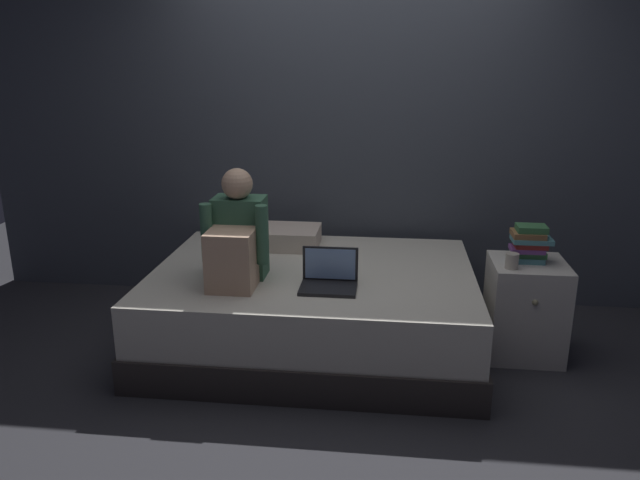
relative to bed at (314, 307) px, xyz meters
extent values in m
plane|color=#2D2D33|center=(0.20, -0.30, -0.25)|extent=(8.00, 8.00, 0.00)
cube|color=#424751|center=(0.20, 0.90, 1.10)|extent=(5.60, 0.10, 2.70)
cube|color=#332D2B|center=(0.00, 0.00, -0.15)|extent=(2.00, 1.50, 0.20)
cube|color=beige|center=(0.00, 0.00, 0.11)|extent=(1.96, 1.46, 0.31)
cube|color=beige|center=(1.30, 0.03, 0.04)|extent=(0.44, 0.44, 0.60)
sphere|color=gray|center=(1.30, -0.19, 0.18)|extent=(0.04, 0.04, 0.04)
cube|color=#38664C|center=(-0.41, -0.16, 0.50)|extent=(0.30, 0.20, 0.48)
sphere|color=tan|center=(-0.41, -0.19, 0.82)|extent=(0.18, 0.18, 0.18)
cube|color=tan|center=(-0.41, -0.38, 0.43)|extent=(0.26, 0.24, 0.34)
cylinder|color=#38664C|center=(-0.57, -0.30, 0.56)|extent=(0.07, 0.07, 0.34)
cylinder|color=#38664C|center=(-0.25, -0.30, 0.56)|extent=(0.07, 0.07, 0.34)
cube|color=black|center=(0.13, -0.35, 0.27)|extent=(0.32, 0.22, 0.02)
cube|color=black|center=(0.13, -0.23, 0.38)|extent=(0.32, 0.01, 0.20)
cube|color=#8CB2EA|center=(0.13, -0.24, 0.38)|extent=(0.29, 0.00, 0.18)
cube|color=beige|center=(-0.30, 0.45, 0.32)|extent=(0.56, 0.36, 0.13)
cube|color=teal|center=(1.27, 0.04, 0.36)|extent=(0.21, 0.13, 0.03)
cube|color=#387042|center=(1.30, 0.06, 0.39)|extent=(0.18, 0.15, 0.03)
cube|color=#703D84|center=(1.28, 0.03, 0.42)|extent=(0.19, 0.14, 0.03)
cube|color=#9E2D28|center=(1.29, 0.04, 0.45)|extent=(0.18, 0.13, 0.03)
cube|color=teal|center=(1.30, 0.04, 0.48)|extent=(0.23, 0.15, 0.03)
cube|color=brown|center=(1.28, 0.04, 0.51)|extent=(0.19, 0.16, 0.03)
cube|color=#387042|center=(1.29, 0.04, 0.55)|extent=(0.17, 0.13, 0.04)
cylinder|color=#BCB2A3|center=(1.17, -0.09, 0.39)|extent=(0.08, 0.08, 0.09)
camera|label=1|loc=(0.45, -3.52, 1.53)|focal=34.12mm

